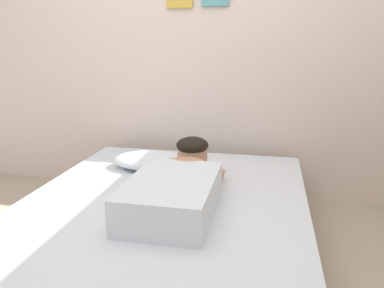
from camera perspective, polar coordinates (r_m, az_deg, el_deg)
back_wall at (r=3.00m, az=1.14°, el=16.20°), size 3.87×0.12×2.50m
bed at (r=2.13m, az=-4.43°, el=-13.36°), size 1.58×2.02×0.37m
pillow at (r=2.57m, az=-6.21°, el=-2.53°), size 0.52×0.32×0.11m
person_lying at (r=2.01m, az=-2.07°, el=-5.99°), size 0.43×0.92×0.27m
coffee_cup at (r=2.34m, az=1.38°, el=-4.68°), size 0.12×0.09×0.07m
cell_phone at (r=2.00m, az=-1.51°, el=-9.19°), size 0.07×0.14×0.01m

